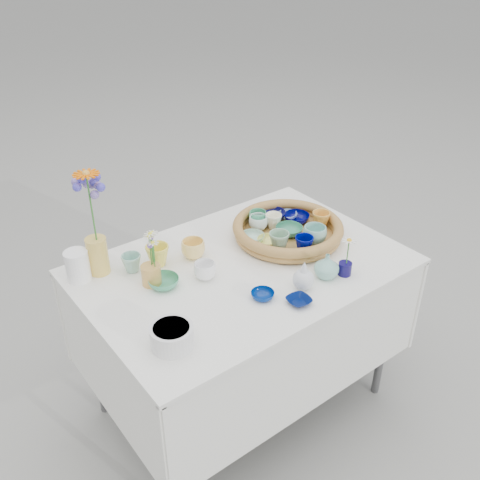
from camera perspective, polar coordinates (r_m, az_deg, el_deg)
ground at (r=2.63m, az=0.28°, el=-16.68°), size 80.00×80.00×0.00m
display_table at (r=2.63m, az=0.28°, el=-16.68°), size 1.26×0.86×0.77m
wicker_tray at (r=2.29m, az=5.11°, el=1.07°), size 0.47×0.47×0.08m
tray_ceramic_0 at (r=2.41m, az=3.54°, el=2.66°), size 0.13×0.13×0.04m
tray_ceramic_1 at (r=2.40m, az=6.08°, el=2.34°), size 0.14×0.14×0.04m
tray_ceramic_2 at (r=2.36m, az=8.62°, el=2.15°), size 0.10×0.10×0.07m
tray_ceramic_3 at (r=2.30m, az=5.26°, el=1.01°), size 0.15×0.15×0.04m
tray_ceramic_4 at (r=2.18m, az=4.18°, el=-0.12°), size 0.09×0.09×0.08m
tray_ceramic_5 at (r=2.24m, az=1.33°, el=0.24°), size 0.11×0.11×0.03m
tray_ceramic_6 at (r=2.32m, az=1.96°, el=1.85°), size 0.10×0.10×0.07m
tray_ceramic_7 at (r=2.33m, az=3.60°, el=2.03°), size 0.08×0.08×0.07m
tray_ceramic_8 at (r=2.43m, az=5.12°, el=2.63°), size 0.09×0.09×0.03m
tray_ceramic_9 at (r=2.17m, az=6.84°, el=-0.48°), size 0.10×0.10×0.07m
tray_ceramic_10 at (r=2.22m, az=3.07°, el=-0.17°), size 0.10×0.10×0.03m
tray_ceramic_11 at (r=2.23m, az=7.97°, el=0.54°), size 0.11×0.11×0.08m
tray_ceramic_12 at (r=2.36m, az=1.92°, el=2.37°), size 0.10×0.10×0.06m
loose_ceramic_0 at (r=2.13m, az=-8.78°, el=-1.62°), size 0.11×0.11×0.09m
loose_ceramic_1 at (r=2.16m, az=-5.02°, el=-0.96°), size 0.10×0.10×0.08m
loose_ceramic_2 at (r=2.02m, az=-8.15°, el=-4.48°), size 0.14×0.14×0.04m
loose_ceramic_3 at (r=2.04m, az=-3.76°, el=-3.28°), size 0.11×0.11×0.07m
loose_ceramic_4 at (r=1.94m, az=2.42°, el=-5.90°), size 0.10×0.10×0.03m
loose_ceramic_5 at (r=2.11m, az=-11.49°, el=-2.43°), size 0.10×0.10×0.07m
loose_ceramic_6 at (r=1.93m, az=6.30°, el=-6.47°), size 0.09×0.09×0.02m
fluted_bowl at (r=1.74m, az=-7.28°, el=-10.15°), size 0.15×0.15×0.07m
bud_vase_paleblue at (r=1.97m, az=6.81°, el=-3.70°), size 0.10×0.10×0.12m
bud_vase_seafoam at (r=2.06m, az=9.24°, el=-2.75°), size 0.12×0.12×0.10m
bud_vase_cobalt at (r=2.10m, az=11.13°, el=-3.02°), size 0.07×0.07×0.05m
single_daisy at (r=2.06m, az=11.43°, el=-1.26°), size 0.08×0.08×0.12m
tall_vase_yellow at (r=2.11m, az=-14.93°, el=-1.63°), size 0.10×0.10×0.15m
gerbera at (r=2.00m, az=-15.56°, el=3.30°), size 0.13×0.13×0.29m
hydrangea at (r=2.03m, az=-15.46°, el=2.66°), size 0.10×0.10×0.29m
white_pitcher at (r=2.10m, az=-16.94°, el=-2.64°), size 0.15×0.12×0.12m
daisy_cup at (r=2.02m, az=-9.44°, el=-3.69°), size 0.09×0.09×0.08m
daisy_posy at (r=1.97m, az=-9.36°, el=-1.05°), size 0.10×0.10×0.13m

